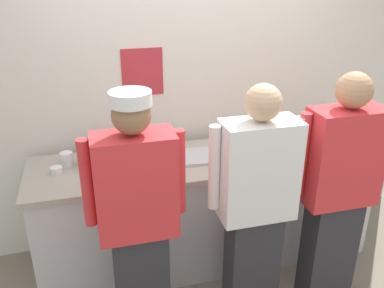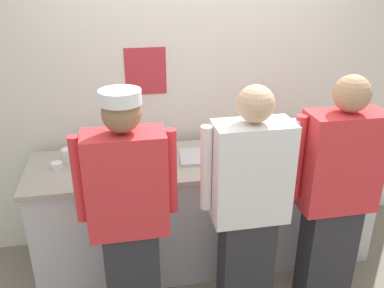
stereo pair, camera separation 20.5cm
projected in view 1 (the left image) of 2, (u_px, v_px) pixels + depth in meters
name	position (u px, v px, depth m)	size (l,w,h in m)	color
ground_plane	(219.00, 284.00, 3.17)	(9.00, 9.00, 0.00)	slate
wall_back	(191.00, 87.00, 3.38)	(4.19, 0.11, 2.69)	silver
prep_counter	(206.00, 208.00, 3.31)	(2.67, 0.70, 0.92)	silver
chef_near_left	(138.00, 218.00, 2.42)	(0.60, 0.24, 1.67)	#2D2D33
chef_center	(256.00, 204.00, 2.58)	(0.61, 0.24, 1.66)	#2D2D33
chef_far_right	(338.00, 190.00, 2.71)	(0.62, 0.24, 1.70)	#2D2D33
plate_stack_front	(164.00, 164.00, 2.94)	(0.20, 0.20, 0.07)	white
plate_stack_rear	(325.00, 145.00, 3.27)	(0.24, 0.24, 0.06)	white
mixing_bowl_steel	(105.00, 156.00, 3.00)	(0.34, 0.34, 0.12)	#B7BABF
sheet_tray	(207.00, 156.00, 3.12)	(0.42, 0.29, 0.02)	#B7BABF
squeeze_bottle_primary	(299.00, 146.00, 3.10)	(0.06, 0.06, 0.18)	red
squeeze_bottle_secondary	(284.00, 141.00, 3.17)	(0.05, 0.05, 0.20)	#E5E066
squeeze_bottle_spare	(268.00, 130.00, 3.37)	(0.06, 0.06, 0.20)	red
ramekin_yellow_sauce	(56.00, 170.00, 2.88)	(0.08, 0.08, 0.05)	white
ramekin_orange_sauce	(302.00, 135.00, 3.47)	(0.09, 0.09, 0.04)	white
ramekin_green_sauce	(154.00, 153.00, 3.14)	(0.08, 0.08, 0.04)	white
deli_cup	(67.00, 159.00, 2.98)	(0.09, 0.09, 0.10)	white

